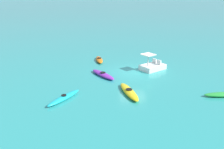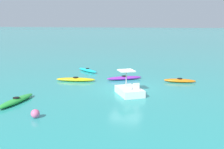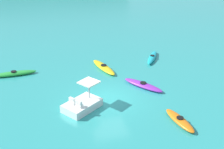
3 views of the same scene
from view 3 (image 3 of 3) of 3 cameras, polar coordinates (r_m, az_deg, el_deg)
The scene contains 7 objects.
ground_plane at distance 20.60m, azimuth -0.57°, elevation -4.56°, with size 600.00×600.00×0.00m, color teal.
kayak_green at distance 25.02m, azimuth -18.14°, elevation 0.17°, with size 3.50×0.75×0.37m.
kayak_cyan at distance 27.15m, azimuth 7.65°, elevation 3.24°, with size 2.24×3.01×0.37m.
kayak_purple at distance 22.12m, azimuth 5.94°, elevation -2.00°, with size 2.46×3.15×0.37m.
kayak_yellow at distance 24.93m, azimuth -1.59°, elevation 1.40°, with size 1.55×3.56×0.37m.
kayak_orange at distance 18.49m, azimuth 12.74°, elevation -8.49°, with size 1.03×2.78×0.37m.
pedal_boat_white at distance 19.38m, azimuth -5.70°, elevation -5.62°, with size 2.83×2.60×1.68m.
Camera 3 is at (-4.68, -17.25, 10.24)m, focal length 48.15 mm.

